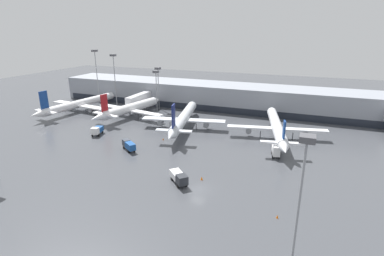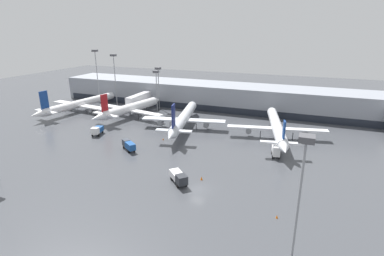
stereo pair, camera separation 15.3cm
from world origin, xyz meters
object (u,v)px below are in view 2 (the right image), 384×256
service_truck_0 (97,130)px  apron_light_mast_2 (156,79)px  traffic_cone_3 (277,217)px  parked_jet_0 (277,127)px  service_truck_2 (129,145)px  apron_light_mast_1 (304,163)px  apron_light_mast_3 (114,66)px  parked_jet_2 (129,109)px  service_truck_1 (276,150)px  traffic_cone_1 (163,139)px  parked_jet_1 (79,104)px  service_truck_3 (179,177)px  apron_light_mast_5 (158,76)px  parked_jet_3 (183,118)px  traffic_cone_0 (201,178)px  apron_light_mast_4 (96,62)px

service_truck_0 → apron_light_mast_2: apron_light_mast_2 is taller
service_truck_0 → traffic_cone_3: bearing=53.4°
parked_jet_0 → service_truck_2: size_ratio=7.24×
parked_jet_0 → apron_light_mast_1: 48.04m
apron_light_mast_2 → apron_light_mast_3: 19.30m
parked_jet_2 → service_truck_1: parked_jet_2 is taller
apron_light_mast_3 → service_truck_0: bearing=-64.1°
traffic_cone_1 → apron_light_mast_1: (35.91, -33.43, 13.35)m
service_truck_1 → parked_jet_1: bearing=-113.3°
traffic_cone_3 → apron_light_mast_3: apron_light_mast_3 is taller
service_truck_1 → traffic_cone_3: 25.31m
service_truck_3 → apron_light_mast_5: (-30.62, 50.72, 11.16)m
service_truck_3 → apron_light_mast_5: bearing=165.6°
service_truck_3 → traffic_cone_1: size_ratio=8.87×
apron_light_mast_5 → traffic_cone_1: bearing=-60.8°
parked_jet_1 → apron_light_mast_3: (7.60, 12.53, 12.76)m
traffic_cone_1 → apron_light_mast_2: (-15.92, 26.81, 11.73)m
parked_jet_2 → service_truck_0: (1.21, -18.86, -1.66)m
service_truck_2 → apron_light_mast_2: (-11.28, 36.53, 10.56)m
parked_jet_3 → traffic_cone_0: bearing=-162.4°
parked_jet_2 → apron_light_mast_3: size_ratio=1.62×
service_truck_1 → apron_light_mast_3: size_ratio=0.24×
parked_jet_3 → apron_light_mast_4: size_ratio=1.76×
apron_light_mast_1 → apron_light_mast_3: size_ratio=0.86×
service_truck_3 → apron_light_mast_2: size_ratio=0.35×
service_truck_2 → apron_light_mast_1: bearing=-175.8°
parked_jet_1 → service_truck_3: size_ratio=7.46×
parked_jet_3 → apron_light_mast_4: 50.72m
service_truck_3 → traffic_cone_1: service_truck_3 is taller
parked_jet_0 → apron_light_mast_2: size_ratio=2.53×
parked_jet_0 → parked_jet_2: 49.28m
parked_jet_2 → apron_light_mast_1: (56.63, -49.21, 10.53)m
parked_jet_0 → apron_light_mast_3: (-63.29, 15.64, 12.26)m
parked_jet_2 → service_truck_3: bearing=-125.0°
apron_light_mast_4 → parked_jet_2: bearing=-30.6°
traffic_cone_3 → service_truck_3: bearing=166.3°
parked_jet_0 → parked_jet_3: bearing=81.7°
apron_light_mast_4 → service_truck_0: bearing=-53.1°
parked_jet_0 → parked_jet_2: parked_jet_2 is taller
service_truck_0 → service_truck_3: (33.33, -17.57, -0.04)m
apron_light_mast_4 → service_truck_1: bearing=-22.0°
apron_light_mast_4 → service_truck_3: bearing=-40.9°
parked_jet_2 → traffic_cone_0: 50.82m
parked_jet_1 → service_truck_1: (72.35, -16.24, -1.23)m
service_truck_1 → service_truck_3: bearing=-48.9°
apron_light_mast_5 → parked_jet_0: bearing=-20.8°
traffic_cone_0 → apron_light_mast_5: size_ratio=0.05×
service_truck_2 → service_truck_3: bearing=-176.1°
parked_jet_0 → parked_jet_1: 70.96m
parked_jet_0 → apron_light_mast_2: (-44.40, 13.91, 8.74)m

